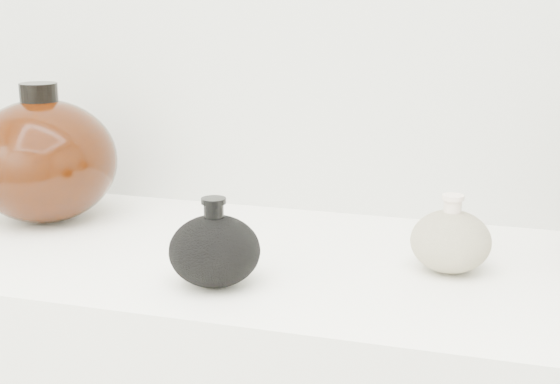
% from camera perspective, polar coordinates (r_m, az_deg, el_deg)
% --- Properties ---
extents(black_gourd_vase, '(0.15, 0.15, 0.12)m').
position_cam_1_polar(black_gourd_vase, '(1.01, -4.81, -4.25)').
color(black_gourd_vase, black).
rests_on(black_gourd_vase, display_counter).
extents(cream_gourd_vase, '(0.12, 0.12, 0.11)m').
position_cam_1_polar(cream_gourd_vase, '(1.09, 12.38, -3.49)').
color(cream_gourd_vase, beige).
rests_on(cream_gourd_vase, display_counter).
extents(left_round_pot, '(0.24, 0.24, 0.23)m').
position_cam_1_polar(left_round_pot, '(1.34, -16.89, 2.24)').
color(left_round_pot, black).
rests_on(left_round_pot, display_counter).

